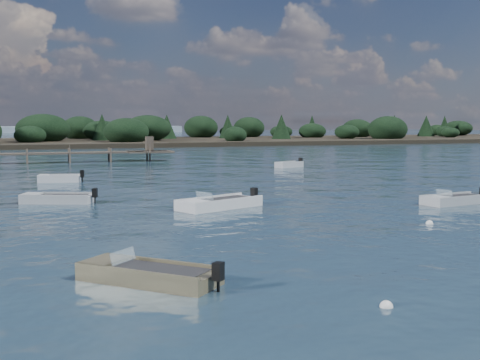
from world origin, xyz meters
name	(u,v)px	position (x,y,z in m)	size (l,w,h in m)	color
ground	(101,156)	(0.00, 60.00, 0.00)	(400.00, 400.00, 0.00)	#182A39
dinghy_near_olive	(149,277)	(-5.68, -2.68, 0.13)	(3.80, 3.80, 1.03)	brown
dinghy_mid_grey	(57,200)	(-7.33, 14.93, 0.14)	(4.06, 2.65, 1.02)	#A2A6A9
dinghy_mid_white_a	(219,205)	(0.35, 10.15, 0.15)	(4.85, 3.38, 1.14)	silver
tender_far_grey_b	(289,166)	(14.76, 33.85, 0.16)	(3.25, 2.19, 1.11)	#A2A6A9
tender_far_white	(59,180)	(-6.69, 26.53, 0.16)	(3.29, 1.76, 1.10)	silver
dinghy_mid_white_b	(455,201)	(12.74, 7.50, 0.13)	(4.24, 2.05, 1.03)	#A2A6A9
buoy_a	(386,307)	(-0.77, -6.77, 0.00)	(0.32, 0.32, 0.32)	white
buoy_b	(429,224)	(7.47, 2.64, 0.00)	(0.32, 0.32, 0.32)	white
far_headland	(203,133)	(25.00, 100.00, 1.96)	(190.00, 40.00, 5.80)	black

